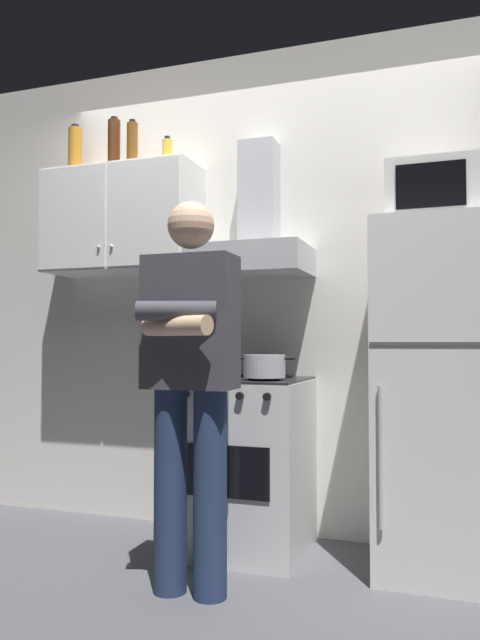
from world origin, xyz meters
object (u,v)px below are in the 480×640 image
at_px(bottle_liquor_amber, 75,151).
at_px(range_hood, 254,239).
at_px(bottle_rum_dark, 114,144).
at_px(person_standing, 190,377).
at_px(microwave, 440,194).
at_px(upper_cabinet, 122,221).
at_px(bottle_beer_brown, 132,144).
at_px(refrigerator, 443,396).
at_px(stove_oven, 247,463).
at_px(cooking_pot, 264,366).
at_px(bottle_spice_jar, 167,152).

bearing_deg(bottle_liquor_amber, range_hood, -1.55).
distance_m(range_hood, bottle_rum_dark, 1.04).
xyz_separation_m(person_standing, bottle_liquor_amber, (-1.09, 0.76, 1.30)).
relative_size(microwave, bottle_liquor_amber, 1.54).
bearing_deg(upper_cabinet, bottle_rum_dark, -168.71).
height_order(range_hood, bottle_beer_brown, bottle_beer_brown).
height_order(microwave, bottle_liquor_amber, bottle_liquor_amber).
height_order(upper_cabinet, bottle_liquor_amber, bottle_liquor_amber).
distance_m(refrigerator, microwave, 0.94).
distance_m(stove_oven, range_hood, 1.17).
xyz_separation_m(cooking_pot, bottle_spice_jar, (-0.64, 0.24, 1.19)).
height_order(bottle_rum_dark, bottle_spice_jar, bottle_rum_dark).
bearing_deg(cooking_pot, person_standing, -110.30).
height_order(range_hood, microwave, range_hood).
bearing_deg(bottle_beer_brown, bottle_spice_jar, 6.56).
bearing_deg(bottle_rum_dark, range_hood, 0.76).
bearing_deg(bottle_liquor_amber, microwave, -3.78).
bearing_deg(bottle_liquor_amber, bottle_spice_jar, -2.93).
xyz_separation_m(upper_cabinet, person_standing, (0.75, -0.73, -0.85)).
bearing_deg(microwave, bottle_beer_brown, 177.19).
distance_m(stove_oven, bottle_rum_dark, 1.96).
distance_m(bottle_rum_dark, bottle_liquor_amber, 0.30).
bearing_deg(bottle_liquor_amber, stove_oven, -7.85).
xyz_separation_m(stove_oven, microwave, (0.95, 0.02, 1.31)).
xyz_separation_m(range_hood, microwave, (0.95, -0.11, 0.14)).
relative_size(upper_cabinet, bottle_spice_jar, 5.63).
relative_size(microwave, person_standing, 0.29).
bearing_deg(bottle_liquor_amber, upper_cabinet, -5.35).
distance_m(refrigerator, bottle_spice_jar, 1.98).
bearing_deg(upper_cabinet, stove_oven, -8.90).
xyz_separation_m(range_hood, bottle_spice_jar, (-0.51, -0.00, 0.53)).
distance_m(upper_cabinet, refrigerator, 2.00).
bearing_deg(upper_cabinet, bottle_spice_jar, -0.02).
height_order(person_standing, bottle_spice_jar, bottle_spice_jar).
xyz_separation_m(person_standing, bottle_rum_dark, (-0.80, 0.72, 1.30)).
distance_m(range_hood, person_standing, 1.01).
height_order(range_hood, person_standing, range_hood).
height_order(range_hood, refrigerator, range_hood).
relative_size(cooking_pot, bottle_liquor_amber, 0.98).
distance_m(microwave, bottle_liquor_amber, 2.15).
bearing_deg(range_hood, stove_oven, -90.00).
distance_m(range_hood, refrigerator, 1.25).
distance_m(cooking_pot, bottle_spice_jar, 1.38).
xyz_separation_m(range_hood, bottle_rum_dark, (-0.85, -0.01, 0.60)).
distance_m(stove_oven, bottle_liquor_amber, 2.11).
bearing_deg(bottle_rum_dark, bottle_spice_jar, 1.69).
bearing_deg(bottle_spice_jar, microwave, -4.15).
relative_size(stove_oven, person_standing, 0.53).
bearing_deg(range_hood, bottle_liquor_amber, 178.45).
xyz_separation_m(stove_oven, bottle_beer_brown, (-0.72, 0.10, 1.75)).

